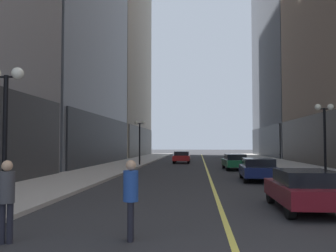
# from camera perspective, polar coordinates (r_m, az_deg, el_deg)

# --- Properties ---
(ground_plane) EXTENTS (200.00, 200.00, 0.00)m
(ground_plane) POSITION_cam_1_polar(r_m,az_deg,el_deg) (38.36, 5.80, -6.02)
(ground_plane) COLOR #2D2D30
(sidewalk_left) EXTENTS (4.50, 78.00, 0.15)m
(sidewalk_left) POSITION_cam_1_polar(r_m,az_deg,el_deg) (39.07, -6.45, -5.85)
(sidewalk_left) COLOR #ADA8A0
(sidewalk_left) RESTS_ON ground
(sidewalk_right) EXTENTS (4.50, 78.00, 0.15)m
(sidewalk_right) POSITION_cam_1_polar(r_m,az_deg,el_deg) (39.39, 17.95, -5.71)
(sidewalk_right) COLOR #ADA8A0
(sidewalk_right) RESTS_ON ground
(lane_centre_stripe) EXTENTS (0.16, 70.00, 0.01)m
(lane_centre_stripe) POSITION_cam_1_polar(r_m,az_deg,el_deg) (38.36, 5.80, -6.02)
(lane_centre_stripe) COLOR #E5D64C
(lane_centre_stripe) RESTS_ON ground
(car_maroon) EXTENTS (1.87, 4.09, 1.32)m
(car_maroon) POSITION_cam_1_polar(r_m,az_deg,el_deg) (12.82, 20.52, -9.12)
(car_maroon) COLOR maroon
(car_maroon) RESTS_ON ground
(car_navy) EXTENTS (2.06, 4.35, 1.32)m
(car_navy) POSITION_cam_1_polar(r_m,az_deg,el_deg) (22.26, 13.81, -6.45)
(car_navy) COLOR #141E4C
(car_navy) RESTS_ON ground
(car_green) EXTENTS (1.92, 4.59, 1.32)m
(car_green) POSITION_cam_1_polar(r_m,az_deg,el_deg) (31.31, 10.35, -5.40)
(car_green) COLOR #196038
(car_green) RESTS_ON ground
(car_red) EXTENTS (1.86, 4.24, 1.32)m
(car_red) POSITION_cam_1_polar(r_m,az_deg,el_deg) (41.65, 2.15, -4.79)
(car_red) COLOR #B21919
(car_red) RESTS_ON ground
(pedestrian_with_orange_bag) EXTENTS (0.42, 0.42, 1.81)m
(pedestrian_with_orange_bag) POSITION_cam_1_polar(r_m,az_deg,el_deg) (8.87, -23.82, -9.74)
(pedestrian_with_orange_bag) COLOR black
(pedestrian_with_orange_bag) RESTS_ON ground
(pedestrian_in_blue_hoodie) EXTENTS (0.38, 0.38, 1.81)m
(pedestrian_in_blue_hoodie) POSITION_cam_1_polar(r_m,az_deg,el_deg) (8.41, -5.83, -10.36)
(pedestrian_in_blue_hoodie) COLOR black
(pedestrian_in_blue_hoodie) RESTS_ON ground
(street_lamp_left_near) EXTENTS (1.06, 0.36, 4.43)m
(street_lamp_left_near) POSITION_cam_1_polar(r_m,az_deg,el_deg) (11.82, -23.95, 2.73)
(street_lamp_left_near) COLOR black
(street_lamp_left_near) RESTS_ON ground
(street_lamp_left_far) EXTENTS (1.06, 0.36, 4.43)m
(street_lamp_left_far) POSITION_cam_1_polar(r_m,az_deg,el_deg) (35.80, -4.42, -1.04)
(street_lamp_left_far) COLOR black
(street_lamp_left_far) RESTS_ON ground
(street_lamp_right_mid) EXTENTS (1.06, 0.36, 4.43)m
(street_lamp_right_mid) POSITION_cam_1_polar(r_m,az_deg,el_deg) (22.51, 23.18, 0.20)
(street_lamp_right_mid) COLOR black
(street_lamp_right_mid) RESTS_ON ground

